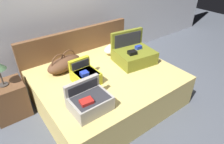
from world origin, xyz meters
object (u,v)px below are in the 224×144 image
at_px(hard_case_small, 85,76).
at_px(duffel_bag, 64,64).
at_px(pillow_near_headboard, 116,48).
at_px(bed, 107,88).
at_px(nightstand, 10,100).
at_px(hard_case_medium, 90,101).
at_px(hard_case_large, 134,54).

relative_size(hard_case_small, duffel_bag, 0.59).
bearing_deg(hard_case_small, pillow_near_headboard, 26.33).
bearing_deg(pillow_near_headboard, bed, -138.11).
height_order(hard_case_small, nightstand, hard_case_small).
distance_m(hard_case_medium, nightstand, 1.28).
bearing_deg(hard_case_small, hard_case_large, 1.07).
bearing_deg(hard_case_small, hard_case_medium, -116.76).
relative_size(pillow_near_headboard, nightstand, 0.90).
height_order(bed, hard_case_large, hard_case_large).
relative_size(hard_case_medium, nightstand, 0.86).
distance_m(bed, nightstand, 1.37).
bearing_deg(duffel_bag, pillow_near_headboard, -0.27).
distance_m(pillow_near_headboard, nightstand, 1.80).
bearing_deg(pillow_near_headboard, duffel_bag, 179.73).
distance_m(duffel_bag, pillow_near_headboard, 0.95).
distance_m(hard_case_medium, hard_case_small, 0.52).
bearing_deg(bed, hard_case_large, 5.55).
bearing_deg(hard_case_small, nightstand, 147.32).
bearing_deg(duffel_bag, hard_case_medium, -98.26).
xyz_separation_m(hard_case_large, nightstand, (-1.80, 0.51, -0.36)).
xyz_separation_m(bed, pillow_near_headboard, (0.52, 0.47, 0.33)).
distance_m(bed, hard_case_large, 0.67).
distance_m(hard_case_large, pillow_near_headboard, 0.42).
distance_m(bed, hard_case_small, 0.48).
bearing_deg(pillow_near_headboard, hard_case_large, -85.54).
height_order(hard_case_small, pillow_near_headboard, hard_case_small).
height_order(pillow_near_headboard, nightstand, pillow_near_headboard).
xyz_separation_m(bed, duffel_bag, (-0.43, 0.47, 0.35)).
relative_size(hard_case_large, duffel_bag, 1.02).
bearing_deg(nightstand, hard_case_medium, -56.13).
bearing_deg(pillow_near_headboard, hard_case_small, -152.19).
xyz_separation_m(hard_case_large, hard_case_small, (-0.89, -0.04, -0.03)).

